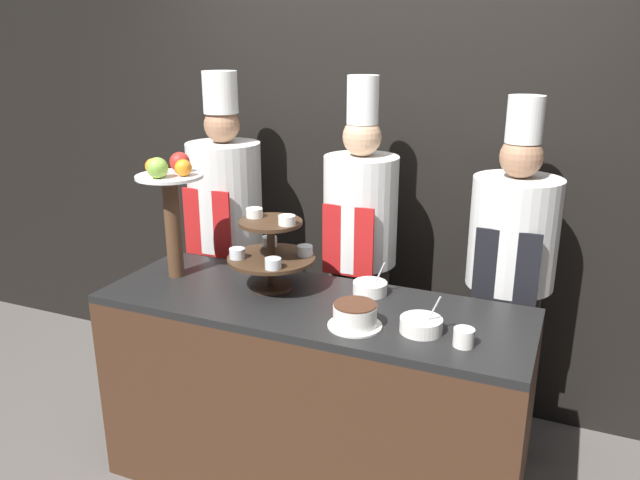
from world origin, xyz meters
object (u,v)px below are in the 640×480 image
at_px(tiered_stand, 271,249).
at_px(serving_bowl_near, 421,325).
at_px(chef_left, 226,225).
at_px(serving_bowl_far, 370,288).
at_px(cake_round, 355,316).
at_px(chef_center_right, 510,271).
at_px(fruit_pedestal, 171,194).
at_px(cup_white, 464,337).
at_px(chef_center_left, 359,244).

xyz_separation_m(tiered_stand, serving_bowl_near, (0.73, -0.16, -0.16)).
xyz_separation_m(tiered_stand, chef_left, (-0.57, 0.55, -0.10)).
bearing_deg(serving_bowl_far, serving_bowl_near, -42.89).
bearing_deg(serving_bowl_near, cake_round, -167.32).
bearing_deg(serving_bowl_far, tiered_stand, -164.50).
bearing_deg(chef_center_right, fruit_pedestal, -158.31).
height_order(cup_white, serving_bowl_far, serving_bowl_far).
distance_m(fruit_pedestal, serving_bowl_far, 1.00).
height_order(cake_round, cup_white, cake_round).
relative_size(fruit_pedestal, cake_round, 2.70).
bearing_deg(chef_center_left, fruit_pedestal, -140.73).
relative_size(tiered_stand, cup_white, 5.05).
relative_size(cake_round, chef_center_left, 0.12).
relative_size(chef_left, chef_center_right, 1.04).
xyz_separation_m(fruit_pedestal, serving_bowl_near, (1.22, -0.13, -0.37)).
bearing_deg(tiered_stand, cake_round, -24.61).
height_order(fruit_pedestal, serving_bowl_far, fruit_pedestal).
distance_m(fruit_pedestal, chef_center_right, 1.61).
distance_m(cup_white, chef_center_right, 0.76).
distance_m(cup_white, chef_center_left, 1.02).
xyz_separation_m(cake_round, chef_center_left, (-0.26, 0.76, 0.03)).
xyz_separation_m(tiered_stand, fruit_pedestal, (-0.49, -0.04, 0.21)).
bearing_deg(cup_white, chef_left, 152.65).
bearing_deg(serving_bowl_far, fruit_pedestal, -170.47).
distance_m(cake_round, cup_white, 0.42).
bearing_deg(serving_bowl_near, chef_center_left, 125.68).
distance_m(cup_white, chef_left, 1.65).
xyz_separation_m(fruit_pedestal, cup_white, (1.39, -0.18, -0.36)).
height_order(serving_bowl_near, serving_bowl_far, serving_bowl_near).
relative_size(cup_white, serving_bowl_near, 0.47).
xyz_separation_m(cake_round, serving_bowl_near, (0.25, 0.06, -0.02)).
relative_size(fruit_pedestal, cup_white, 7.46).
height_order(tiered_stand, serving_bowl_far, tiered_stand).
relative_size(cake_round, serving_bowl_near, 1.31).
bearing_deg(chef_center_right, serving_bowl_near, -108.85).
height_order(cake_round, chef_center_right, chef_center_right).
distance_m(tiered_stand, chef_center_left, 0.60).
xyz_separation_m(serving_bowl_far, chef_center_left, (-0.21, 0.43, 0.04)).
bearing_deg(fruit_pedestal, cup_white, -7.28).
xyz_separation_m(fruit_pedestal, cake_round, (0.97, -0.18, -0.35)).
bearing_deg(chef_center_left, chef_center_right, 0.00).
bearing_deg(tiered_stand, chef_left, 136.10).
bearing_deg(serving_bowl_far, chef_left, 156.71).
bearing_deg(fruit_pedestal, chef_center_left, 39.27).
bearing_deg(chef_center_right, cup_white, -95.21).
height_order(tiered_stand, serving_bowl_near, tiered_stand).
height_order(fruit_pedestal, cup_white, fruit_pedestal).
bearing_deg(serving_bowl_near, serving_bowl_far, 137.11).
distance_m(serving_bowl_near, chef_left, 1.48).
distance_m(tiered_stand, fruit_pedestal, 0.54).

